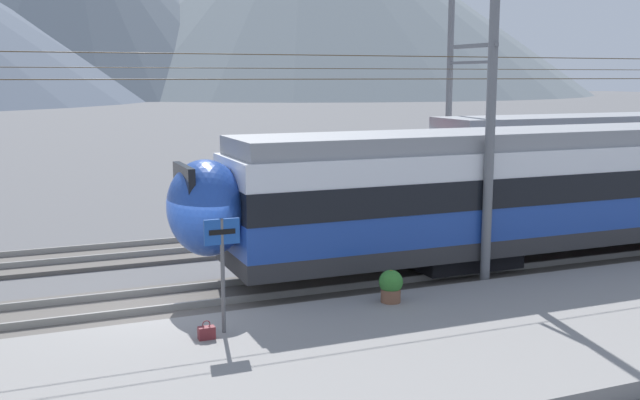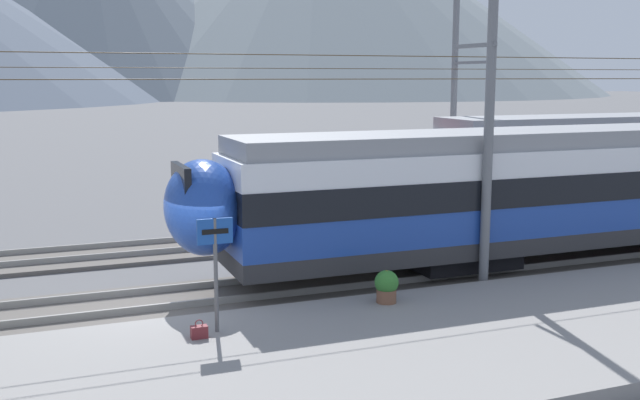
{
  "view_description": "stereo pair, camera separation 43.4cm",
  "coord_description": "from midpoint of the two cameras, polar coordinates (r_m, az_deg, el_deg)",
  "views": [
    {
      "loc": [
        -2.97,
        -15.98,
        5.29
      ],
      "look_at": [
        4.9,
        3.14,
        1.84
      ],
      "focal_mm": 41.68,
      "sensor_mm": 36.0,
      "label": 1
    },
    {
      "loc": [
        -2.57,
        -16.14,
        5.29
      ],
      "look_at": [
        4.9,
        3.14,
        1.84
      ],
      "focal_mm": 41.68,
      "sensor_mm": 36.0,
      "label": 2
    }
  ],
  "objects": [
    {
      "name": "platform_slab",
      "position": [
        13.24,
        -7.62,
        -13.42
      ],
      "size": [
        120.0,
        6.19,
        0.31
      ],
      "primitive_type": "cube",
      "color": "gray",
      "rests_on": "ground"
    },
    {
      "name": "platform_sign",
      "position": [
        14.52,
        -7.2,
        -3.77
      ],
      "size": [
        0.7,
        0.08,
        2.27
      ],
      "color": "#59595B",
      "rests_on": "platform_slab"
    },
    {
      "name": "track_far",
      "position": [
        23.0,
        -13.72,
        -3.93
      ],
      "size": [
        120.0,
        3.0,
        0.28
      ],
      "color": "#5B5651",
      "rests_on": "ground"
    },
    {
      "name": "catenary_mast_far_side",
      "position": [
        28.8,
        10.85,
        7.39
      ],
      "size": [
        49.89,
        2.69,
        8.35
      ],
      "color": "slate",
      "rests_on": "ground"
    },
    {
      "name": "ground_plane",
      "position": [
        17.14,
        -10.94,
        -8.68
      ],
      "size": [
        400.0,
        400.0,
        0.0
      ],
      "primitive_type": "plane",
      "color": "#565659"
    },
    {
      "name": "handbag_near_sign",
      "position": [
        14.63,
        -8.41,
        -9.98
      ],
      "size": [
        0.32,
        0.18,
        0.37
      ],
      "color": "maroon",
      "rests_on": "platform_slab"
    },
    {
      "name": "potted_plant_by_shelter",
      "position": [
        16.66,
        5.88,
        -6.51
      ],
      "size": [
        0.54,
        0.54,
        0.73
      ],
      "color": "brown",
      "rests_on": "platform_slab"
    },
    {
      "name": "catenary_mast_mid",
      "position": [
        18.68,
        13.29,
        5.45
      ],
      "size": [
        49.89,
        1.83,
        7.74
      ],
      "color": "slate",
      "rests_on": "ground"
    },
    {
      "name": "track_near",
      "position": [
        17.8,
        -11.37,
        -7.78
      ],
      "size": [
        120.0,
        3.0,
        0.28
      ],
      "color": "#5B5651",
      "rests_on": "ground"
    }
  ]
}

